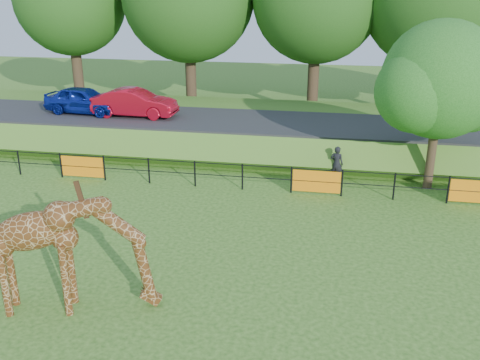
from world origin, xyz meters
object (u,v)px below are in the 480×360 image
(visitor, at_px, (337,164))
(tree_east, at_px, (443,84))
(car_red, at_px, (135,103))
(car_blue, at_px, (84,100))
(giraffe, at_px, (71,254))

(visitor, xyz_separation_m, tree_east, (3.84, -0.13, 3.52))
(car_red, bearing_deg, visitor, -110.20)
(car_blue, distance_m, visitor, 14.13)
(giraffe, xyz_separation_m, car_red, (-4.03, 14.96, 0.57))
(car_blue, relative_size, car_red, 0.96)
(giraffe, bearing_deg, car_blue, 101.31)
(tree_east, bearing_deg, car_red, 163.84)
(visitor, relative_size, tree_east, 0.23)
(car_blue, bearing_deg, tree_east, -98.08)
(car_blue, height_order, car_red, car_red)
(giraffe, distance_m, car_blue, 16.68)
(car_blue, bearing_deg, car_red, -87.54)
(car_red, relative_size, tree_east, 0.64)
(visitor, bearing_deg, car_blue, -0.05)
(giraffe, xyz_separation_m, tree_east, (10.30, 10.81, 2.72))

